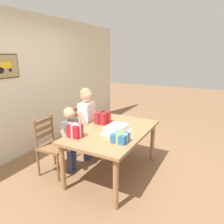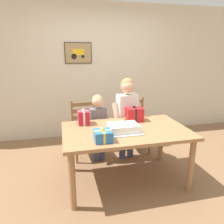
# 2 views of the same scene
# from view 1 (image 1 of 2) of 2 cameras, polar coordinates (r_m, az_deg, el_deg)

# --- Properties ---
(ground_plane) EXTENTS (20.00, 20.00, 0.00)m
(ground_plane) POSITION_cam_1_polar(r_m,az_deg,el_deg) (3.55, 0.33, -16.10)
(ground_plane) COLOR #846042
(back_wall) EXTENTS (6.40, 0.11, 2.60)m
(back_wall) POSITION_cam_1_polar(r_m,az_deg,el_deg) (4.25, -22.38, 6.78)
(back_wall) COLOR beige
(back_wall) RESTS_ON ground
(dining_table) EXTENTS (1.59, 0.98, 0.73)m
(dining_table) POSITION_cam_1_polar(r_m,az_deg,el_deg) (3.25, 0.34, -6.31)
(dining_table) COLOR #9E7047
(dining_table) RESTS_ON ground
(birthday_cake) EXTENTS (0.44, 0.34, 0.19)m
(birthday_cake) POSITION_cam_1_polar(r_m,az_deg,el_deg) (3.12, 1.22, -4.64)
(birthday_cake) COLOR silver
(birthday_cake) RESTS_ON dining_table
(gift_box_red_large) EXTENTS (0.20, 0.21, 0.16)m
(gift_box_red_large) POSITION_cam_1_polar(r_m,az_deg,el_deg) (2.78, 2.25, -6.94)
(gift_box_red_large) COLOR #286BB7
(gift_box_red_large) RESTS_ON dining_table
(gift_box_beside_cake) EXTENTS (0.15, 0.19, 0.22)m
(gift_box_beside_cake) POSITION_cam_1_polar(r_m,az_deg,el_deg) (2.97, -10.01, -5.04)
(gift_box_beside_cake) COLOR red
(gift_box_beside_cake) RESTS_ON dining_table
(gift_box_corner_small) EXTENTS (0.24, 0.18, 0.23)m
(gift_box_corner_small) POSITION_cam_1_polar(r_m,az_deg,el_deg) (3.52, -2.56, -1.50)
(gift_box_corner_small) COLOR red
(gift_box_corner_small) RESTS_ON dining_table
(chair_left) EXTENTS (0.45, 0.45, 0.92)m
(chair_left) POSITION_cam_1_polar(r_m,az_deg,el_deg) (3.48, -15.82, -8.69)
(chair_left) COLOR brown
(chair_left) RESTS_ON ground
(chair_right) EXTENTS (0.42, 0.42, 0.92)m
(chair_right) POSITION_cam_1_polar(r_m,az_deg,el_deg) (4.08, -7.56, -4.59)
(chair_right) COLOR brown
(chair_right) RESTS_ON ground
(child_older) EXTENTS (0.49, 0.29, 1.31)m
(child_older) POSITION_cam_1_polar(r_m,az_deg,el_deg) (3.69, -6.80, -1.37)
(child_older) COLOR #38426B
(child_older) RESTS_ON ground
(child_younger) EXTENTS (0.39, 0.23, 1.07)m
(child_younger) POSITION_cam_1_polar(r_m,az_deg,el_deg) (3.39, -11.21, -5.69)
(child_younger) COLOR #38426B
(child_younger) RESTS_ON ground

